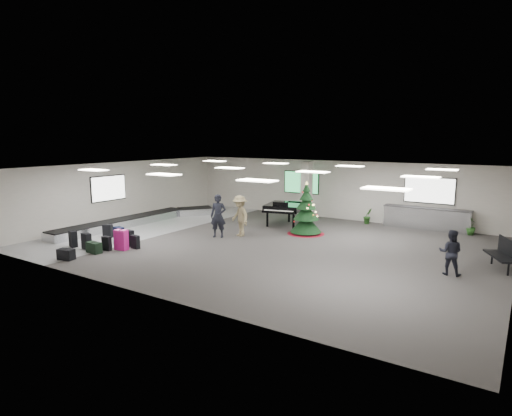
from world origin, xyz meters
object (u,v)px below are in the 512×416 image
Objects in this scene: traveler_bench at (451,252)px; potted_plant_right at (470,226)px; bench at (505,253)px; traveler_b at (240,216)px; baggage_carousel at (139,220)px; pink_suitcase at (121,240)px; service_counter at (426,218)px; grand_piano at (285,207)px; christmas_tree at (306,216)px; traveler_a at (218,216)px; potted_plant_left at (368,216)px.

potted_plant_right is at bearing -92.44° from traveler_bench.
bench is 1.15× the size of traveler_bench.
bench is 0.93× the size of traveler_b.
baggage_carousel is 5.23m from pink_suitcase.
grand_piano reaches higher than service_counter.
grand_piano is 8.77m from potted_plant_right.
pink_suitcase is at bearing -49.43° from baggage_carousel.
grand_piano is 3.35m from traveler_b.
christmas_tree reaches higher than service_counter.
traveler_bench is (14.99, -0.24, 0.54)m from baggage_carousel.
grand_piano is at bearing 31.26° from baggage_carousel.
service_counter is 1.58× the size of grand_piano.
bench is at bearing -15.78° from traveler_a.
grand_piano is at bearing 50.93° from traveler_a.
christmas_tree is 0.97× the size of grand_piano.
traveler_a is at bearing -125.17° from potted_plant_left.
bench is at bearing -39.04° from potted_plant_left.
baggage_carousel is at bearing -149.26° from traveler_b.
potted_plant_left is (-6.47, 5.24, -0.18)m from bench.
potted_plant_right is (9.51, 6.68, -0.55)m from traveler_a.
pink_suitcase is 1.02× the size of potted_plant_left.
baggage_carousel is 6.07m from traveler_b.
potted_plant_left is (6.59, 10.51, 0.00)m from pink_suitcase.
pink_suitcase is 8.27m from christmas_tree.
potted_plant_right is at bearing 5.09° from grand_piano.
pink_suitcase is 12.18m from traveler_bench.
baggage_carousel is 5.59× the size of bench.
potted_plant_left is 0.98× the size of potted_plant_right.
service_counter is 9.19m from traveler_b.
traveler_a reaches higher than baggage_carousel.
pink_suitcase is 0.45× the size of traveler_b.
service_counter is 2.69× the size of traveler_bench.
christmas_tree is at bearing -113.22° from potted_plant_left.
bench is (9.98, -2.63, -0.33)m from grand_piano.
traveler_b is 10.66m from potted_plant_right.
service_counter is at bearing 11.21° from grand_piano.
grand_piano is at bearing 106.63° from traveler_b.
traveler_a reaches higher than service_counter.
pink_suitcase is at bearing -94.67° from traveler_b.
christmas_tree is 7.60m from potted_plant_right.
bench is at bearing -72.79° from potted_plant_right.
potted_plant_left is at bearing 48.63° from pink_suitcase.
christmas_tree is 1.43× the size of bench.
potted_plant_right is at bearing 33.44° from pink_suitcase.
grand_piano is at bearing -143.35° from potted_plant_left.
traveler_b is at bearing 158.85° from bench.
potted_plant_right is (14.82, 6.58, 0.21)m from baggage_carousel.
grand_piano reaches higher than potted_plant_right.
christmas_tree is 1.65× the size of traveler_bench.
grand_piano is 1.38× the size of traveler_b.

